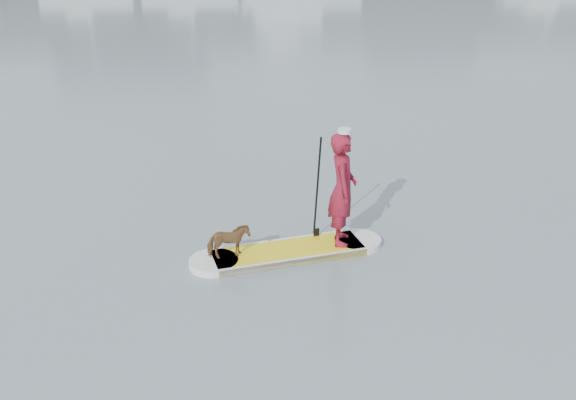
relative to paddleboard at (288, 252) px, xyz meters
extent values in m
plane|color=slate|center=(0.64, -0.73, -0.06)|extent=(140.00, 140.00, 0.00)
cube|color=yellow|center=(0.00, 0.00, 0.00)|extent=(2.61, 1.28, 0.12)
cylinder|color=silver|center=(-1.23, -0.25, 0.00)|extent=(0.80, 0.80, 0.12)
cylinder|color=silver|center=(1.23, 0.25, 0.00)|extent=(0.80, 0.80, 0.12)
cube|color=silver|center=(-0.07, 0.36, 0.00)|extent=(2.46, 0.56, 0.12)
cube|color=silver|center=(0.07, -0.36, 0.00)|extent=(2.46, 0.56, 0.12)
imported|color=maroon|center=(0.92, 0.19, 1.02)|extent=(0.55, 0.76, 1.91)
cylinder|color=silver|center=(0.92, 0.19, 2.01)|extent=(0.22, 0.22, 0.07)
imported|color=brown|center=(-0.98, -0.20, 0.34)|extent=(0.72, 0.44, 0.57)
cylinder|color=black|center=(0.53, 0.43, 0.94)|extent=(0.09, 0.30, 1.89)
cube|color=black|center=(0.53, 0.43, 0.04)|extent=(0.10, 0.04, 0.32)
camera|label=1|loc=(-0.96, -9.37, 5.01)|focal=40.00mm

